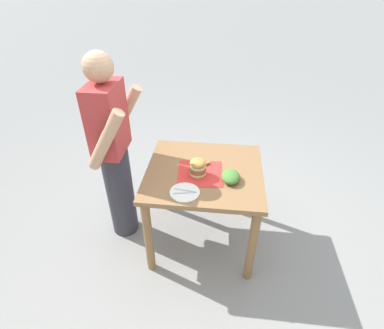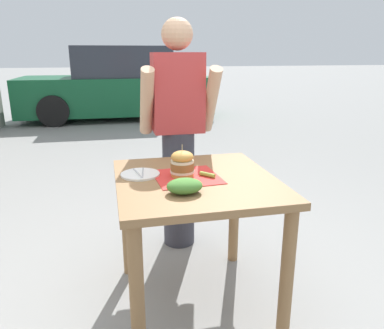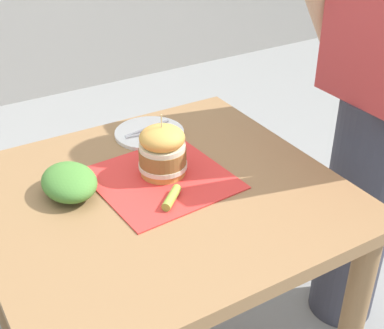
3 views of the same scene
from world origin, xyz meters
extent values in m
plane|color=gray|center=(0.00, 0.00, 0.00)|extent=(80.00, 80.00, 0.00)
cube|color=olive|center=(0.00, 0.00, 0.77)|extent=(0.87, 0.93, 0.04)
cylinder|color=olive|center=(-0.38, -0.41, 0.38)|extent=(0.07, 0.07, 0.75)
cylinder|color=olive|center=(0.38, -0.41, 0.38)|extent=(0.07, 0.07, 0.75)
cylinder|color=olive|center=(-0.38, 0.41, 0.38)|extent=(0.07, 0.07, 0.75)
cylinder|color=olive|center=(0.38, 0.41, 0.38)|extent=(0.07, 0.07, 0.75)
cube|color=red|center=(-0.05, 0.03, 0.79)|extent=(0.37, 0.37, 0.00)
cylinder|color=gold|center=(-0.07, 0.05, 0.80)|extent=(0.12, 0.12, 0.02)
cylinder|color=beige|center=(-0.07, 0.05, 0.82)|extent=(0.13, 0.13, 0.01)
cylinder|color=brown|center=(-0.07, 0.05, 0.85)|extent=(0.13, 0.13, 0.04)
cylinder|color=beige|center=(-0.07, 0.05, 0.88)|extent=(0.13, 0.13, 0.01)
ellipsoid|color=gold|center=(-0.07, 0.05, 0.91)|extent=(0.12, 0.12, 0.06)
cylinder|color=#D1B77F|center=(-0.07, 0.05, 0.95)|extent=(0.00, 0.00, 0.05)
cylinder|color=#8EA83D|center=(0.07, 0.00, 0.81)|extent=(0.08, 0.08, 0.02)
cylinder|color=white|center=(-0.30, 0.12, 0.80)|extent=(0.22, 0.22, 0.01)
cylinder|color=silver|center=(-0.31, 0.12, 0.81)|extent=(0.04, 0.17, 0.01)
cylinder|color=silver|center=(-0.28, 0.12, 0.81)|extent=(0.03, 0.17, 0.01)
ellipsoid|color=#477F33|center=(-0.11, -0.21, 0.83)|extent=(0.18, 0.14, 0.07)
cylinder|color=#33333D|center=(0.05, 0.76, 0.45)|extent=(0.24, 0.24, 0.90)
cube|color=#B73838|center=(0.05, 0.76, 1.18)|extent=(0.36, 0.22, 0.56)
sphere|color=tan|center=(0.05, 0.76, 1.58)|extent=(0.22, 0.22, 0.22)
cylinder|color=tan|center=(-0.18, 0.70, 1.13)|extent=(0.09, 0.34, 0.50)
cylinder|color=tan|center=(0.28, 0.70, 1.13)|extent=(0.09, 0.34, 0.50)
cube|color=#145933|center=(-0.21, 6.95, 0.54)|extent=(4.23, 1.77, 0.80)
cube|color=#2D333D|center=(-0.06, 6.94, 1.27)|extent=(2.12, 1.59, 0.66)
cylinder|color=black|center=(-1.52, 6.16, 0.32)|extent=(0.64, 0.23, 0.64)
cylinder|color=black|center=(-1.50, 7.77, 0.32)|extent=(0.64, 0.23, 0.64)
cylinder|color=black|center=(1.08, 6.12, 0.32)|extent=(0.64, 0.23, 0.64)
cylinder|color=black|center=(1.11, 7.73, 0.32)|extent=(0.64, 0.23, 0.64)
camera|label=1|loc=(-1.95, -0.12, 2.20)|focal=28.00mm
camera|label=2|loc=(-0.46, -1.90, 1.46)|focal=35.00mm
camera|label=3|loc=(1.06, -0.53, 1.59)|focal=50.00mm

